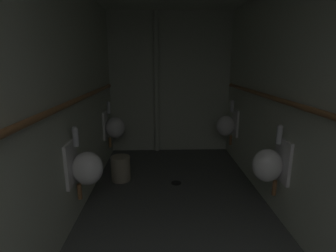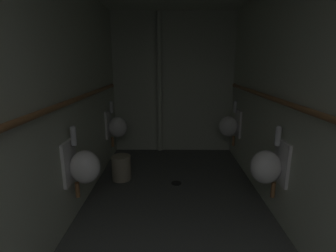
# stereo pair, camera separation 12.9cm
# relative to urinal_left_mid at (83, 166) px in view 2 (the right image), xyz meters

# --- Properties ---
(floor) EXTENTS (2.25, 4.46, 0.08)m
(floor) POSITION_rel_urinal_left_mid_xyz_m (0.92, 0.03, -0.65)
(floor) COLOR #4C4F4C
(floor) RESTS_ON ground
(wall_left) EXTENTS (0.06, 4.46, 2.45)m
(wall_left) POSITION_rel_urinal_left_mid_xyz_m (-0.18, 0.03, 0.62)
(wall_left) COLOR beige
(wall_left) RESTS_ON ground
(wall_right) EXTENTS (0.06, 4.46, 2.45)m
(wall_right) POSITION_rel_urinal_left_mid_xyz_m (2.02, 0.03, 0.62)
(wall_right) COLOR beige
(wall_right) RESTS_ON ground
(wall_back) EXTENTS (2.25, 0.06, 2.45)m
(wall_back) POSITION_rel_urinal_left_mid_xyz_m (0.92, 2.23, 0.62)
(wall_back) COLOR beige
(wall_back) RESTS_ON ground
(urinal_left_mid) EXTENTS (0.32, 0.30, 0.76)m
(urinal_left_mid) POSITION_rel_urinal_left_mid_xyz_m (0.00, 0.00, 0.00)
(urinal_left_mid) COLOR white
(urinal_left_far) EXTENTS (0.32, 0.30, 0.76)m
(urinal_left_far) POSITION_rel_urinal_left_mid_xyz_m (0.00, 1.61, 0.00)
(urinal_left_far) COLOR white
(urinal_right_mid) EXTENTS (0.32, 0.30, 0.76)m
(urinal_right_mid) POSITION_rel_urinal_left_mid_xyz_m (1.84, 0.01, 0.00)
(urinal_right_mid) COLOR white
(urinal_right_far) EXTENTS (0.32, 0.30, 0.76)m
(urinal_right_far) POSITION_rel_urinal_left_mid_xyz_m (1.84, 1.68, 0.00)
(urinal_right_far) COLOR white
(supply_pipe_left) EXTENTS (0.06, 3.68, 0.06)m
(supply_pipe_left) POSITION_rel_urinal_left_mid_xyz_m (-0.09, 0.00, 0.64)
(supply_pipe_left) COLOR #936038
(supply_pipe_right) EXTENTS (0.06, 3.77, 0.06)m
(supply_pipe_right) POSITION_rel_urinal_left_mid_xyz_m (1.93, 0.03, 0.64)
(supply_pipe_right) COLOR #936038
(standpipe_back_wall) EXTENTS (0.09, 0.09, 2.40)m
(standpipe_back_wall) POSITION_rel_urinal_left_mid_xyz_m (0.68, 2.12, 0.62)
(standpipe_back_wall) COLOR beige
(standpipe_back_wall) RESTS_ON ground
(floor_drain) EXTENTS (0.14, 0.14, 0.01)m
(floor_drain) POSITION_rel_urinal_left_mid_xyz_m (0.95, 0.83, -0.60)
(floor_drain) COLOR black
(floor_drain) RESTS_ON ground
(waste_bin) EXTENTS (0.27, 0.27, 0.34)m
(waste_bin) POSITION_rel_urinal_left_mid_xyz_m (0.18, 0.96, -0.43)
(waste_bin) COLOR #9E937A
(waste_bin) RESTS_ON ground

